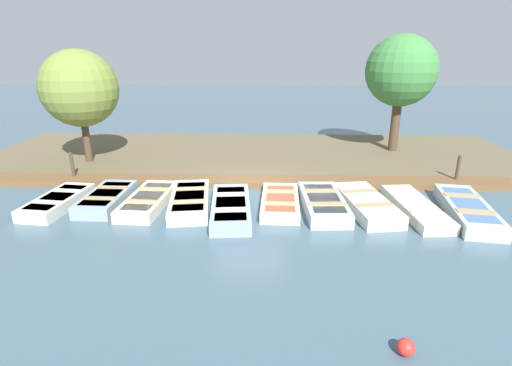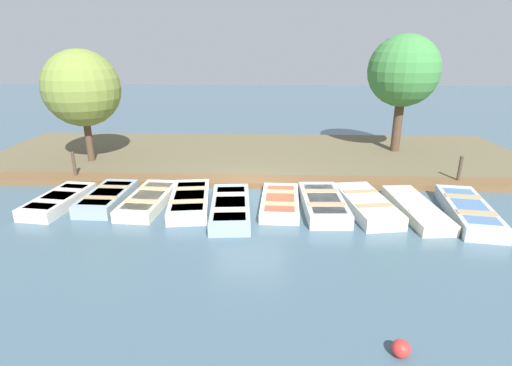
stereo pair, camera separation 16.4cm
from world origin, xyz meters
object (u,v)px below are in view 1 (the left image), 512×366
(rowboat_1, at_px, (107,198))
(rowboat_4, at_px, (231,207))
(rowboat_5, at_px, (280,202))
(mooring_post_far, at_px, (458,170))
(rowboat_3, at_px, (190,201))
(buoy, at_px, (406,347))
(rowboat_0, at_px, (58,201))
(park_tree_far_left, at_px, (79,89))
(rowboat_6, at_px, (323,203))
(rowboat_8, at_px, (415,207))
(rowboat_7, at_px, (366,204))
(mooring_post_near, at_px, (73,167))
(park_tree_left, at_px, (401,72))
(rowboat_2, at_px, (148,200))
(rowboat_9, at_px, (467,209))

(rowboat_1, distance_m, rowboat_4, 4.14)
(rowboat_1, height_order, rowboat_5, rowboat_1)
(rowboat_1, bearing_deg, mooring_post_far, 102.35)
(rowboat_3, xyz_separation_m, buoy, (6.38, 4.81, -0.05))
(rowboat_0, relative_size, park_tree_far_left, 0.58)
(rowboat_6, distance_m, rowboat_8, 2.83)
(rowboat_4, height_order, rowboat_7, rowboat_7)
(rowboat_6, height_order, mooring_post_near, mooring_post_near)
(mooring_post_far, distance_m, park_tree_left, 5.47)
(rowboat_6, relative_size, park_tree_left, 0.57)
(rowboat_0, distance_m, rowboat_4, 5.59)
(rowboat_2, distance_m, rowboat_8, 8.44)
(rowboat_3, height_order, buoy, rowboat_3)
(rowboat_9, xyz_separation_m, park_tree_far_left, (-4.95, -13.68, 3.03))
(rowboat_0, height_order, buoy, rowboat_0)
(rowboat_6, xyz_separation_m, rowboat_7, (0.01, 1.35, -0.00))
(rowboat_6, distance_m, rowboat_7, 1.35)
(rowboat_7, height_order, park_tree_far_left, park_tree_far_left)
(mooring_post_far, bearing_deg, rowboat_0, -79.58)
(rowboat_3, distance_m, rowboat_6, 4.25)
(rowboat_7, xyz_separation_m, mooring_post_far, (-2.49, 3.88, 0.37))
(rowboat_2, distance_m, rowboat_7, 6.96)
(rowboat_7, relative_size, buoy, 10.70)
(rowboat_8, bearing_deg, rowboat_0, -94.99)
(rowboat_8, relative_size, mooring_post_near, 2.96)
(rowboat_6, relative_size, rowboat_9, 0.85)
(rowboat_8, relative_size, park_tree_left, 0.63)
(rowboat_3, relative_size, buoy, 10.51)
(rowboat_1, relative_size, rowboat_7, 0.81)
(mooring_post_far, relative_size, park_tree_left, 0.21)
(rowboat_9, xyz_separation_m, mooring_post_far, (-2.88, 0.93, 0.37))
(mooring_post_far, height_order, buoy, mooring_post_far)
(mooring_post_near, bearing_deg, rowboat_3, 64.24)
(park_tree_left, bearing_deg, rowboat_9, 1.31)
(rowboat_1, bearing_deg, rowboat_6, 90.04)
(park_tree_far_left, height_order, park_tree_left, park_tree_left)
(rowboat_1, relative_size, buoy, 8.72)
(rowboat_5, xyz_separation_m, buoy, (6.45, 1.91, -0.01))
(mooring_post_far, distance_m, park_tree_far_left, 14.99)
(rowboat_2, relative_size, mooring_post_far, 2.67)
(rowboat_2, bearing_deg, rowboat_4, 82.38)
(rowboat_1, distance_m, rowboat_7, 8.33)
(rowboat_6, height_order, park_tree_far_left, park_tree_far_left)
(rowboat_2, distance_m, rowboat_9, 9.92)
(rowboat_0, xyz_separation_m, rowboat_7, (-0.03, 9.81, 0.02))
(rowboat_4, height_order, buoy, rowboat_4)
(rowboat_3, xyz_separation_m, rowboat_5, (-0.06, 2.90, -0.04))
(mooring_post_near, relative_size, mooring_post_far, 1.00)
(rowboat_2, height_order, rowboat_6, rowboat_6)
(rowboat_5, bearing_deg, rowboat_9, 85.97)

